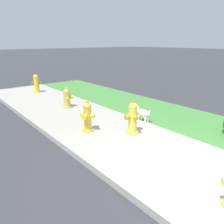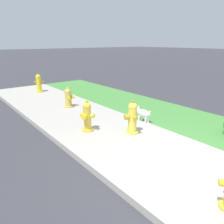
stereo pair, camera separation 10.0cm
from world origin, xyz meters
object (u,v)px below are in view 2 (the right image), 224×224
fire_hydrant_at_driveway (132,118)px  fire_hydrant_by_grass_verge (87,117)px  fire_hydrant_across_street (39,83)px  small_white_dog (143,113)px  fire_hydrant_far_end (68,98)px

fire_hydrant_at_driveway → fire_hydrant_by_grass_verge: size_ratio=1.05×
fire_hydrant_across_street → small_white_dog: bearing=-55.3°
fire_hydrant_across_street → fire_hydrant_far_end: (2.72, -0.07, -0.07)m
fire_hydrant_at_driveway → small_white_dog: 0.86m
fire_hydrant_far_end → small_white_dog: 2.60m
fire_hydrant_by_grass_verge → small_white_dog: bearing=-133.5°
fire_hydrant_at_driveway → fire_hydrant_far_end: 2.84m
fire_hydrant_by_grass_verge → fire_hydrant_at_driveway: bearing=-165.6°
fire_hydrant_at_driveway → fire_hydrant_across_street: size_ratio=0.99×
fire_hydrant_by_grass_verge → fire_hydrant_far_end: size_ratio=1.13×
fire_hydrant_across_street → small_white_dog: fire_hydrant_across_street is taller
fire_hydrant_far_end → small_white_dog: fire_hydrant_far_end is taller
small_white_dog → fire_hydrant_across_street: bearing=7.4°
fire_hydrant_at_driveway → small_white_dog: bearing=-48.1°
fire_hydrant_at_driveway → small_white_dog: (-0.39, 0.75, -0.14)m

